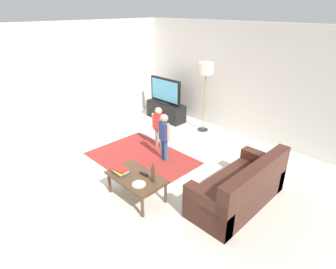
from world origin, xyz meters
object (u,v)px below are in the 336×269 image
object	(u,v)px
child_center	(164,133)
book_stack	(120,170)
coffee_table	(136,179)
plate	(139,184)
floor_lamp	(206,72)
tv_remote	(144,174)
tv	(165,91)
tv_stand	(166,111)
bottle	(153,174)
child_near_tv	(159,124)
couch	(242,190)

from	to	relation	value
child_center	book_stack	world-z (taller)	child_center
coffee_table	plate	distance (m)	0.26
floor_lamp	tv_remote	bearing A→B (deg)	-70.33
tv	book_stack	xyz separation A→B (m)	(1.97, -2.99, -0.38)
floor_lamp	plate	bearing A→B (deg)	-68.99
tv_stand	child_center	world-z (taller)	child_center
child_center	bottle	world-z (taller)	child_center
child_center	tv_stand	bearing A→B (deg)	134.77
child_near_tv	tv_stand	bearing A→B (deg)	130.27
tv	tv_remote	distance (m)	3.61
tv_stand	bottle	xyz separation A→B (m)	(2.57, -2.79, 0.32)
floor_lamp	plate	xyz separation A→B (m)	(1.22, -3.17, -1.12)
child_near_tv	book_stack	xyz separation A→B (m)	(0.83, -1.67, -0.12)
floor_lamp	tv_stand	bearing A→B (deg)	-173.07
child_center	child_near_tv	bearing A→B (deg)	147.84
bottle	tv_remote	distance (m)	0.30
bottle	book_stack	bearing A→B (deg)	-159.74
tv	child_center	distance (m)	2.36
child_near_tv	tv_remote	distance (m)	1.84
tv	bottle	distance (m)	3.79
tv_remote	couch	bearing A→B (deg)	33.20
child_center	floor_lamp	bearing A→B (deg)	102.73
book_stack	tv_remote	bearing A→B (deg)	36.42
couch	child_near_tv	size ratio (longest dim) A/B	1.84
tv	coffee_table	world-z (taller)	tv
floor_lamp	tv_remote	xyz separation A→B (m)	(1.05, -2.93, -1.11)
child_near_tv	tv	bearing A→B (deg)	130.71
tv_stand	couch	distance (m)	4.04
bottle	plate	xyz separation A→B (m)	(-0.10, -0.22, -0.14)
tv_remote	coffee_table	bearing A→B (deg)	-115.79
coffee_table	book_stack	distance (m)	0.31
book_stack	plate	xyz separation A→B (m)	(0.50, -0.00, -0.04)
tv_stand	couch	bearing A→B (deg)	-26.56
tv	child_near_tv	xyz separation A→B (m)	(1.14, -1.33, -0.26)
tv_stand	tv_remote	size ratio (longest dim) A/B	7.06
tv_remote	plate	bearing A→B (deg)	-57.81
tv_remote	plate	distance (m)	0.29
coffee_table	floor_lamp	bearing A→B (deg)	108.11
child_center	coffee_table	bearing A→B (deg)	-64.43
tv	tv_remote	world-z (taller)	tv
bottle	plate	world-z (taller)	bottle
child_near_tv	tv_remote	bearing A→B (deg)	-51.03
couch	child_center	size ratio (longest dim) A/B	1.73
coffee_table	book_stack	size ratio (longest dim) A/B	3.42
tv	floor_lamp	world-z (taller)	floor_lamp
tv_stand	bottle	size ratio (longest dim) A/B	3.55
floor_lamp	child_near_tv	xyz separation A→B (m)	(-0.11, -1.50, -0.96)
tv	floor_lamp	xyz separation A→B (m)	(1.25, 0.17, 0.70)
child_near_tv	book_stack	size ratio (longest dim) A/B	3.34
child_near_tv	tv_remote	size ratio (longest dim) A/B	5.75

